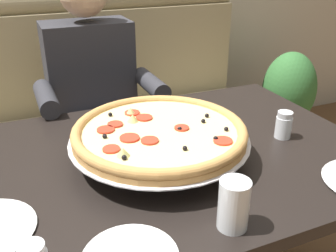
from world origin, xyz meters
TOP-DOWN VIEW (x-y plane):
  - booth_bench at (0.00, 0.93)m, footprint 1.84×0.78m
  - dining_table at (0.00, 0.00)m, footprint 1.37×0.93m
  - diner_main at (-0.06, 0.67)m, footprint 0.54×0.64m
  - pizza at (-0.02, -0.01)m, footprint 0.55×0.55m
  - shaker_oregano at (0.43, -0.05)m, footprint 0.06×0.06m
  - drinking_glass at (0.02, -0.38)m, footprint 0.07×0.07m
  - potted_plant at (1.33, 0.94)m, footprint 0.36×0.36m

SIDE VIEW (x-z plane):
  - potted_plant at x=1.33m, z-range 0.04..0.74m
  - booth_bench at x=0.00m, z-range -0.17..0.96m
  - dining_table at x=0.00m, z-range 0.28..1.00m
  - diner_main at x=-0.06m, z-range 0.07..1.35m
  - shaker_oregano at x=0.43m, z-range 0.71..0.81m
  - drinking_glass at x=0.02m, z-range 0.72..0.84m
  - pizza at x=-0.02m, z-range 0.75..0.87m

